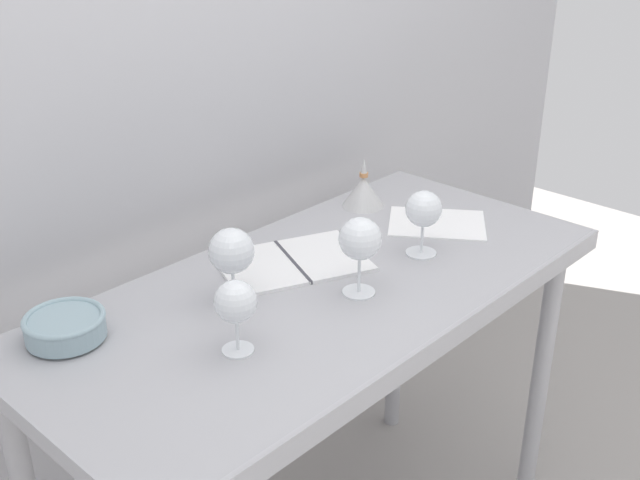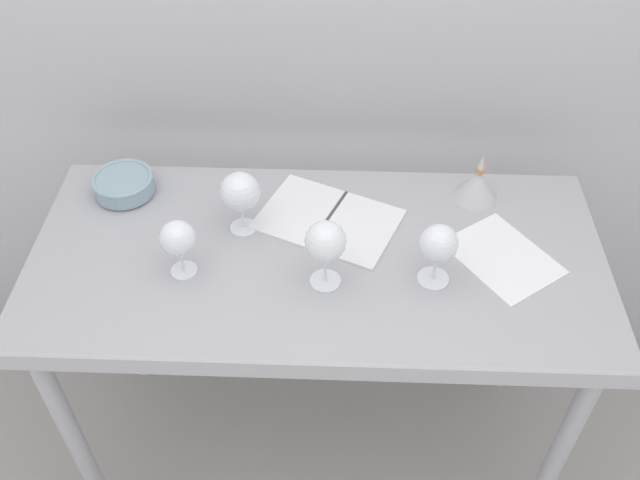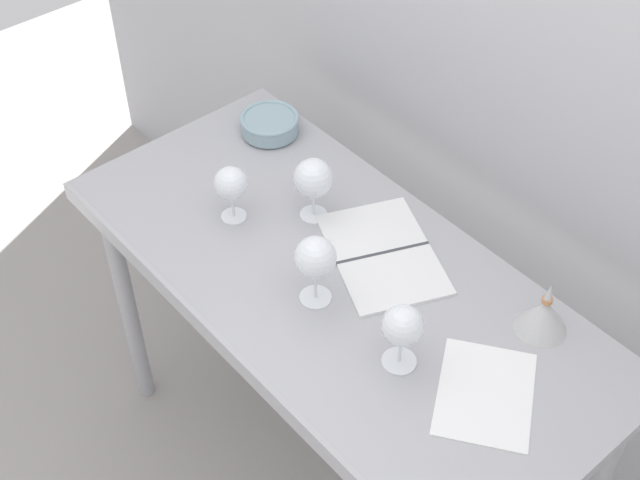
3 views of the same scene
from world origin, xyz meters
name	(u,v)px [view 1 (image 1 of 3)]	position (x,y,z in m)	size (l,w,h in m)	color
back_wall	(174,72)	(0.00, 0.49, 1.30)	(3.80, 0.04, 2.60)	#B3B3B8
steel_counter	(323,323)	(0.00, -0.01, 0.79)	(1.40, 0.65, 0.90)	#A5A5AA
wine_glass_near_left	(236,304)	(-0.31, -0.07, 1.01)	(0.08, 0.08, 0.15)	white
wine_glass_far_left	(232,253)	(-0.19, 0.08, 1.02)	(0.10, 0.10, 0.17)	white
wine_glass_near_center	(360,241)	(0.02, -0.09, 1.03)	(0.09, 0.09, 0.18)	white
wine_glass_near_right	(424,211)	(0.28, -0.08, 1.01)	(0.09, 0.09, 0.16)	white
open_notebook	(292,262)	(0.02, 0.12, 0.90)	(0.40, 0.35, 0.01)	white
tasting_sheet_upper	(437,223)	(0.45, 0.00, 0.90)	(0.19, 0.25, 0.00)	white
tasting_bowl	(65,326)	(-0.52, 0.21, 0.93)	(0.16, 0.16, 0.06)	beige
decanter_funnel	(363,191)	(0.41, 0.22, 0.94)	(0.12, 0.12, 0.14)	#BBBBBB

